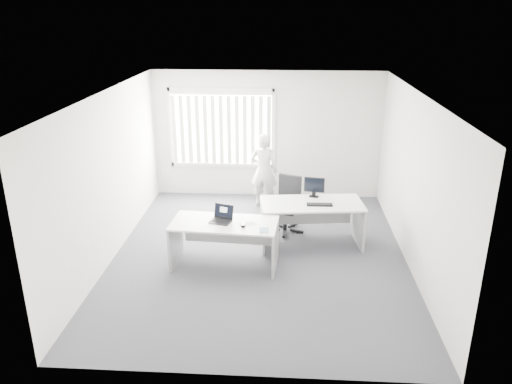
# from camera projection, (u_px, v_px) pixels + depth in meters

# --- Properties ---
(ground) EXTENTS (6.00, 6.00, 0.00)m
(ground) POSITION_uv_depth(u_px,v_px,m) (259.00, 256.00, 8.64)
(ground) COLOR #595961
(ground) RESTS_ON ground
(wall_back) EXTENTS (5.00, 0.02, 2.80)m
(wall_back) POSITION_uv_depth(u_px,v_px,m) (267.00, 135.00, 10.96)
(wall_back) COLOR silver
(wall_back) RESTS_ON ground
(wall_front) EXTENTS (5.00, 0.02, 2.80)m
(wall_front) POSITION_uv_depth(u_px,v_px,m) (244.00, 270.00, 5.35)
(wall_front) COLOR silver
(wall_front) RESTS_ON ground
(wall_left) EXTENTS (0.02, 6.00, 2.80)m
(wall_left) POSITION_uv_depth(u_px,v_px,m) (110.00, 177.00, 8.30)
(wall_left) COLOR silver
(wall_left) RESTS_ON ground
(wall_right) EXTENTS (0.02, 6.00, 2.80)m
(wall_right) POSITION_uv_depth(u_px,v_px,m) (415.00, 183.00, 8.01)
(wall_right) COLOR silver
(wall_right) RESTS_ON ground
(ceiling) EXTENTS (5.00, 6.00, 0.02)m
(ceiling) POSITION_uv_depth(u_px,v_px,m) (260.00, 94.00, 7.66)
(ceiling) COLOR silver
(ceiling) RESTS_ON wall_back
(window) EXTENTS (2.32, 0.06, 1.76)m
(window) POSITION_uv_depth(u_px,v_px,m) (222.00, 128.00, 10.93)
(window) COLOR silver
(window) RESTS_ON wall_back
(blinds) EXTENTS (2.20, 0.10, 1.50)m
(blinds) POSITION_uv_depth(u_px,v_px,m) (221.00, 130.00, 10.88)
(blinds) COLOR white
(blinds) RESTS_ON wall_back
(desk_near) EXTENTS (1.77, 0.93, 0.78)m
(desk_near) POSITION_uv_depth(u_px,v_px,m) (224.00, 235.00, 8.13)
(desk_near) COLOR white
(desk_near) RESTS_ON ground
(desk_far) EXTENTS (1.87, 1.03, 0.82)m
(desk_far) POSITION_uv_depth(u_px,v_px,m) (311.00, 215.00, 8.85)
(desk_far) COLOR white
(desk_far) RESTS_ON ground
(office_chair) EXTENTS (0.79, 0.79, 1.07)m
(office_chair) POSITION_uv_depth(u_px,v_px,m) (286.00, 214.00, 9.54)
(office_chair) COLOR black
(office_chair) RESTS_ON ground
(person) EXTENTS (0.66, 0.51, 1.60)m
(person) POSITION_uv_depth(u_px,v_px,m) (264.00, 171.00, 10.53)
(person) COLOR silver
(person) RESTS_ON ground
(laptop) EXTENTS (0.40, 0.38, 0.26)m
(laptop) POSITION_uv_depth(u_px,v_px,m) (220.00, 215.00, 8.02)
(laptop) COLOR black
(laptop) RESTS_ON desk_near
(paper_sheet) EXTENTS (0.32, 0.28, 0.00)m
(paper_sheet) POSITION_uv_depth(u_px,v_px,m) (248.00, 224.00, 7.99)
(paper_sheet) COLOR silver
(paper_sheet) RESTS_ON desk_near
(mouse) EXTENTS (0.08, 0.12, 0.04)m
(mouse) POSITION_uv_depth(u_px,v_px,m) (243.00, 225.00, 7.90)
(mouse) COLOR #AEAEB0
(mouse) RESTS_ON paper_sheet
(booklet) EXTENTS (0.16, 0.21, 0.01)m
(booklet) POSITION_uv_depth(u_px,v_px,m) (264.00, 230.00, 7.76)
(booklet) COLOR silver
(booklet) RESTS_ON desk_near
(keyboard) EXTENTS (0.45, 0.16, 0.02)m
(keyboard) POSITION_uv_depth(u_px,v_px,m) (320.00, 205.00, 8.66)
(keyboard) COLOR black
(keyboard) RESTS_ON desk_far
(monitor) EXTENTS (0.38, 0.17, 0.37)m
(monitor) POSITION_uv_depth(u_px,v_px,m) (314.00, 187.00, 8.98)
(monitor) COLOR black
(monitor) RESTS_ON desk_far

